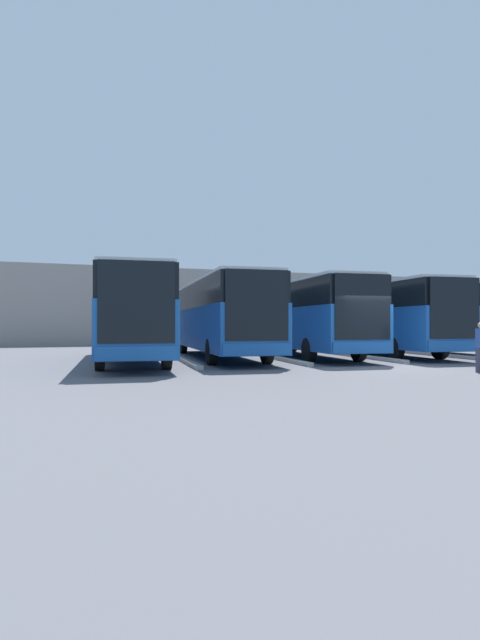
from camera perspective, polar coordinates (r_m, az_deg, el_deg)
name	(u,v)px	position (r m, az deg, el deg)	size (l,w,h in m)	color
ground_plane	(386,368)	(17.93, 16.38, -5.24)	(600.00, 600.00, 0.00)	#5B5B60
bus_0	(450,317)	(27.42, 22.88, 0.36)	(3.53, 12.60, 3.40)	#19519E
curb_divider_0	(444,355)	(24.76, 22.32, -3.75)	(0.24, 7.65, 0.15)	#9E9E99
bus_1	(373,316)	(25.65, 14.91, 0.40)	(3.53, 12.60, 3.40)	#19519E
curb_divider_1	(358,356)	(23.05, 13.38, -4.02)	(0.24, 7.65, 0.15)	#9E9E99
bus_2	(300,316)	(23.68, 6.82, 0.46)	(3.53, 12.60, 3.40)	#19519E
curb_divider_2	(276,358)	(21.22, 4.17, -4.33)	(0.24, 7.65, 0.15)	#9E9E99
bus_3	(219,315)	(22.20, -2.45, 0.53)	(3.53, 12.60, 3.40)	#19519E
curb_divider_3	(184,360)	(19.96, -6.42, -4.57)	(0.24, 7.65, 0.15)	#9E9E99
bus_4	(130,314)	(20.40, -12.42, 0.63)	(3.53, 12.60, 3.40)	#19519E
station_building	(193,308)	(43.35, -5.35, 1.33)	(41.93, 13.28, 5.73)	gray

